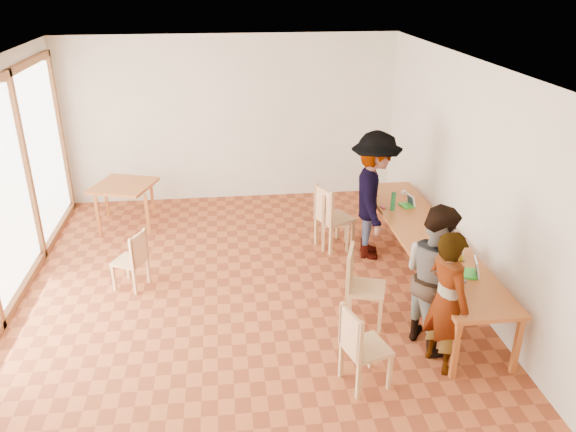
# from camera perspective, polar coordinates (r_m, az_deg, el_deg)

# --- Properties ---
(ground) EXTENTS (8.00, 8.00, 0.00)m
(ground) POSITION_cam_1_polar(r_m,az_deg,el_deg) (7.28, -4.52, -9.72)
(ground) COLOR #AA5229
(ground) RESTS_ON ground
(wall_back) EXTENTS (6.00, 0.10, 3.00)m
(wall_back) POSITION_cam_1_polar(r_m,az_deg,el_deg) (10.38, -5.82, 9.72)
(wall_back) COLOR white
(wall_back) RESTS_ON ground
(wall_right) EXTENTS (0.10, 8.00, 3.00)m
(wall_right) POSITION_cam_1_polar(r_m,az_deg,el_deg) (7.28, 19.36, 2.25)
(wall_right) COLOR white
(wall_right) RESTS_ON ground
(ceiling) EXTENTS (6.00, 8.00, 0.04)m
(ceiling) POSITION_cam_1_polar(r_m,az_deg,el_deg) (6.15, -5.45, 14.43)
(ceiling) COLOR white
(ceiling) RESTS_ON wall_back
(communal_table) EXTENTS (0.80, 4.00, 0.75)m
(communal_table) POSITION_cam_1_polar(r_m,az_deg,el_deg) (7.76, 13.92, -2.16)
(communal_table) COLOR #AF5D26
(communal_table) RESTS_ON ground
(side_table) EXTENTS (0.90, 0.90, 0.75)m
(side_table) POSITION_cam_1_polar(r_m,az_deg,el_deg) (9.70, -16.33, 2.68)
(side_table) COLOR #AF5D26
(side_table) RESTS_ON ground
(chair_near) EXTENTS (0.53, 0.53, 0.49)m
(chair_near) POSITION_cam_1_polar(r_m,az_deg,el_deg) (5.87, 7.17, -12.41)
(chair_near) COLOR tan
(chair_near) RESTS_ON ground
(chair_mid) EXTENTS (0.58, 0.58, 0.52)m
(chair_mid) POSITION_cam_1_polar(r_m,az_deg,el_deg) (6.85, 7.09, -6.28)
(chair_mid) COLOR tan
(chair_mid) RESTS_ON ground
(chair_far) EXTENTS (0.49, 0.49, 0.49)m
(chair_far) POSITION_cam_1_polar(r_m,az_deg,el_deg) (8.65, 4.18, 0.27)
(chair_far) COLOR tan
(chair_far) RESTS_ON ground
(chair_empty) EXTENTS (0.62, 0.62, 0.54)m
(chair_empty) POSITION_cam_1_polar(r_m,az_deg,el_deg) (8.57, 4.21, 0.48)
(chair_empty) COLOR tan
(chair_empty) RESTS_ON ground
(chair_spare) EXTENTS (0.51, 0.51, 0.44)m
(chair_spare) POSITION_cam_1_polar(r_m,az_deg,el_deg) (7.81, -15.36, -3.80)
(chair_spare) COLOR tan
(chair_spare) RESTS_ON ground
(person_near) EXTENTS (0.56, 0.68, 1.62)m
(person_near) POSITION_cam_1_polar(r_m,az_deg,el_deg) (6.20, 15.80, -8.34)
(person_near) COLOR gray
(person_near) RESTS_ON ground
(person_mid) EXTENTS (0.86, 0.99, 1.72)m
(person_mid) POSITION_cam_1_polar(r_m,az_deg,el_deg) (6.53, 14.72, -5.91)
(person_mid) COLOR gray
(person_mid) RESTS_ON ground
(person_far) EXTENTS (0.96, 1.37, 1.93)m
(person_far) POSITION_cam_1_polar(r_m,az_deg,el_deg) (8.31, 8.73, 2.02)
(person_far) COLOR gray
(person_far) RESTS_ON ground
(laptop_near) EXTENTS (0.28, 0.29, 0.21)m
(laptop_near) POSITION_cam_1_polar(r_m,az_deg,el_deg) (6.88, 18.23, -5.27)
(laptop_near) COLOR green
(laptop_near) RESTS_ON communal_table
(laptop_mid) EXTENTS (0.26, 0.27, 0.20)m
(laptop_mid) POSITION_cam_1_polar(r_m,az_deg,el_deg) (7.23, 16.90, -3.62)
(laptop_mid) COLOR green
(laptop_mid) RESTS_ON communal_table
(laptop_far) EXTENTS (0.23, 0.24, 0.18)m
(laptop_far) POSITION_cam_1_polar(r_m,az_deg,el_deg) (8.59, 12.13, 1.32)
(laptop_far) COLOR green
(laptop_far) RESTS_ON communal_table
(yellow_mug) EXTENTS (0.14, 0.14, 0.09)m
(yellow_mug) POSITION_cam_1_polar(r_m,az_deg,el_deg) (7.15, 16.94, -4.05)
(yellow_mug) COLOR #C0970A
(yellow_mug) RESTS_ON communal_table
(green_bottle) EXTENTS (0.07, 0.07, 0.28)m
(green_bottle) POSITION_cam_1_polar(r_m,az_deg,el_deg) (8.36, 10.63, 1.48)
(green_bottle) COLOR #1A6E34
(green_bottle) RESTS_ON communal_table
(clear_glass) EXTENTS (0.07, 0.07, 0.09)m
(clear_glass) POSITION_cam_1_polar(r_m,az_deg,el_deg) (6.54, 15.58, -6.61)
(clear_glass) COLOR silver
(clear_glass) RESTS_ON communal_table
(condiment_cup) EXTENTS (0.08, 0.08, 0.06)m
(condiment_cup) POSITION_cam_1_polar(r_m,az_deg,el_deg) (9.03, 11.67, 2.34)
(condiment_cup) COLOR white
(condiment_cup) RESTS_ON communal_table
(pink_phone) EXTENTS (0.05, 0.10, 0.01)m
(pink_phone) POSITION_cam_1_polar(r_m,az_deg,el_deg) (8.48, 9.61, 0.92)
(pink_phone) COLOR #DE3759
(pink_phone) RESTS_ON communal_table
(black_pouch) EXTENTS (0.16, 0.26, 0.09)m
(black_pouch) POSITION_cam_1_polar(r_m,az_deg,el_deg) (6.87, 15.56, -5.06)
(black_pouch) COLOR black
(black_pouch) RESTS_ON communal_table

